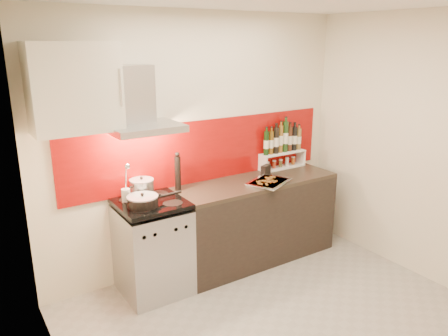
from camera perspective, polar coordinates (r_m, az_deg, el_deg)
floor at (r=3.96m, az=7.98°, el=-19.57°), size 3.40×3.40×0.00m
back_wall at (r=4.47m, az=-3.15°, el=3.21°), size 3.40×0.02×2.60m
left_wall at (r=2.63m, az=-20.36°, el=-7.48°), size 0.02×2.80×2.60m
right_wall at (r=4.65m, az=24.71°, el=2.23°), size 0.02×2.80×2.60m
backsplash at (r=4.50m, az=-2.51°, el=2.27°), size 3.00×0.02×0.64m
range_stove at (r=4.21m, az=-9.25°, el=-10.31°), size 0.60×0.60×0.91m
counter at (r=4.76m, az=4.09°, el=-6.74°), size 1.80×0.60×0.90m
range_hood at (r=3.94m, az=-10.97°, el=7.71°), size 0.62×0.50×0.61m
upper_cabinet at (r=3.74m, az=-18.99°, el=9.87°), size 0.70×0.35×0.72m
stock_pot at (r=4.14m, az=-10.67°, el=-2.56°), size 0.23×0.23×0.20m
saute_pan at (r=3.91m, az=-10.49°, el=-4.25°), size 0.54×0.28×0.13m
utensil_jar at (r=4.00m, az=-12.66°, el=-2.99°), size 0.08×0.12×0.39m
pepper_mill at (r=4.25m, az=-6.07°, el=-0.52°), size 0.06×0.06×0.39m
step_shelf at (r=5.01m, az=7.67°, el=2.79°), size 0.59×0.16×0.54m
caddy_box at (r=4.76m, az=5.47°, el=-0.26°), size 0.14×0.10×0.11m
baking_tray at (r=4.51m, az=5.87°, el=-1.80°), size 0.53×0.48×0.03m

